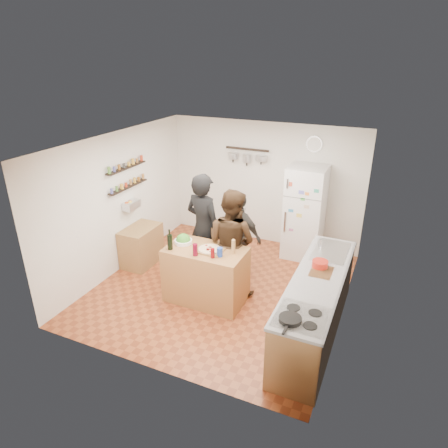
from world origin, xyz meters
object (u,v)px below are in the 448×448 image
at_px(counter_run, 316,306).
at_px(side_table, 142,246).
at_px(wine_bottle, 170,242).
at_px(salt_canister, 220,252).
at_px(salad_bowl, 183,241).
at_px(wall_clock, 314,144).
at_px(prep_island, 206,275).
at_px(skillet, 290,319).
at_px(fridge, 305,213).
at_px(person_left, 204,228).
at_px(person_back, 240,235).
at_px(person_center, 231,242).
at_px(red_bowl, 320,264).
at_px(pepper_mill, 233,248).

height_order(counter_run, side_table, counter_run).
relative_size(wine_bottle, salt_canister, 1.72).
distance_m(salad_bowl, wall_clock, 3.09).
distance_m(prep_island, salt_canister, 0.62).
distance_m(skillet, side_table, 3.84).
bearing_deg(fridge, salad_bowl, -124.61).
distance_m(person_left, skillet, 2.71).
distance_m(prep_island, counter_run, 1.79).
height_order(salad_bowl, side_table, salad_bowl).
bearing_deg(person_back, person_left, 53.44).
bearing_deg(person_center, wine_bottle, 54.21).
distance_m(person_back, side_table, 1.91).
bearing_deg(person_center, wall_clock, -97.13).
bearing_deg(red_bowl, person_left, 168.30).
relative_size(counter_run, side_table, 3.29).
height_order(fridge, wall_clock, wall_clock).
bearing_deg(counter_run, salt_canister, 179.27).
bearing_deg(fridge, prep_island, -115.63).
bearing_deg(fridge, skillet, -79.12).
bearing_deg(person_left, wall_clock, -111.70).
xyz_separation_m(pepper_mill, skillet, (1.24, -1.27, -0.06)).
bearing_deg(salad_bowl, skillet, -31.08).
bearing_deg(wall_clock, prep_island, -112.60).
height_order(salad_bowl, fridge, fridge).
bearing_deg(wine_bottle, person_left, 77.89).
distance_m(salt_canister, counter_run, 1.58).
relative_size(pepper_mill, red_bowl, 0.86).
bearing_deg(wine_bottle, fridge, 57.16).
relative_size(person_left, side_table, 2.42).
distance_m(salt_canister, wall_clock, 2.95).
xyz_separation_m(salt_canister, red_bowl, (1.44, 0.28, -0.01)).
height_order(prep_island, wall_clock, wall_clock).
relative_size(prep_island, wall_clock, 4.17).
xyz_separation_m(salt_canister, skillet, (1.39, -1.10, -0.04)).
xyz_separation_m(person_center, fridge, (0.78, 1.73, 0.00)).
bearing_deg(person_center, fridge, -100.66).
bearing_deg(counter_run, pepper_mill, 171.96).
height_order(prep_island, salt_canister, salt_canister).
height_order(person_left, skillet, person_left).
bearing_deg(red_bowl, person_center, 169.81).
distance_m(counter_run, red_bowl, 0.60).
bearing_deg(person_left, counter_run, 174.93).
relative_size(salt_canister, counter_run, 0.05).
xyz_separation_m(person_center, wall_clock, (0.78, 2.06, 1.25)).
distance_m(red_bowl, wall_clock, 2.70).
relative_size(counter_run, wall_clock, 8.77).
bearing_deg(side_table, person_back, 12.54).
bearing_deg(skillet, wall_clock, 99.93).
xyz_separation_m(wine_bottle, person_back, (0.67, 1.21, -0.28)).
xyz_separation_m(fridge, side_table, (-2.69, -1.58, -0.54)).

